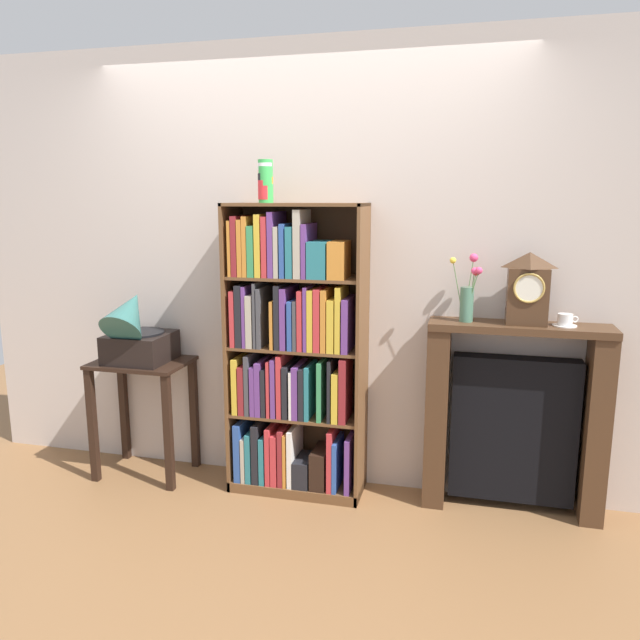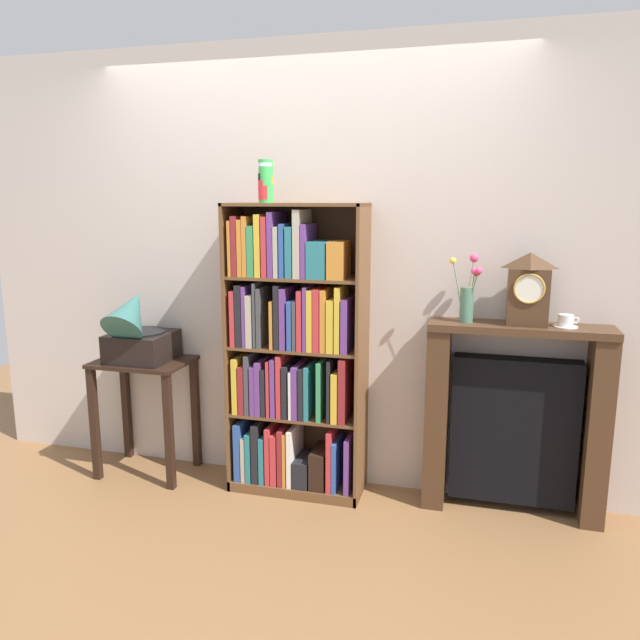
{
  "view_description": "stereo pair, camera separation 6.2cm",
  "coord_description": "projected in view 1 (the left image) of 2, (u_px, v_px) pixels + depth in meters",
  "views": [
    {
      "loc": [
        0.96,
        -3.21,
        1.71
      ],
      "look_at": [
        0.14,
        0.07,
        1.04
      ],
      "focal_mm": 34.18,
      "sensor_mm": 36.0,
      "label": 1
    },
    {
      "loc": [
        1.02,
        -3.19,
        1.71
      ],
      "look_at": [
        0.14,
        0.07,
        1.04
      ],
      "focal_mm": 34.18,
      "sensor_mm": 36.0,
      "label": 2
    }
  ],
  "objects": [
    {
      "name": "ground_plane",
      "position": [
        295.0,
        494.0,
        3.62
      ],
      "size": [
        7.6,
        6.4,
        0.02
      ],
      "primitive_type": "cube",
      "color": "brown"
    },
    {
      "name": "side_table_left",
      "position": [
        143.0,
        392.0,
        3.78
      ],
      "size": [
        0.57,
        0.41,
        0.74
      ],
      "color": "black",
      "rests_on": "ground"
    },
    {
      "name": "mantel_clock",
      "position": [
        528.0,
        289.0,
        3.18
      ],
      "size": [
        0.21,
        0.15,
        0.38
      ],
      "color": "#472D1C",
      "rests_on": "fireplace_mantel"
    },
    {
      "name": "fireplace_mantel",
      "position": [
        514.0,
        419.0,
        3.35
      ],
      "size": [
        0.95,
        0.25,
        1.06
      ],
      "color": "#472D1C",
      "rests_on": "ground"
    },
    {
      "name": "cup_stack",
      "position": [
        265.0,
        181.0,
        3.32
      ],
      "size": [
        0.08,
        0.08,
        0.23
      ],
      "color": "green",
      "rests_on": "bookshelf"
    },
    {
      "name": "teacup_with_saucer",
      "position": [
        565.0,
        321.0,
        3.16
      ],
      "size": [
        0.13,
        0.12,
        0.07
      ],
      "color": "white",
      "rests_on": "fireplace_mantel"
    },
    {
      "name": "wall_back",
      "position": [
        325.0,
        270.0,
        3.6
      ],
      "size": [
        4.6,
        0.08,
        2.6
      ],
      "primitive_type": "cube",
      "color": "beige",
      "rests_on": "ground"
    },
    {
      "name": "flower_vase",
      "position": [
        468.0,
        295.0,
        3.26
      ],
      "size": [
        0.17,
        0.13,
        0.36
      ],
      "color": "#4C7A60",
      "rests_on": "fireplace_mantel"
    },
    {
      "name": "bookshelf",
      "position": [
        293.0,
        360.0,
        3.52
      ],
      "size": [
        0.78,
        0.33,
        1.69
      ],
      "color": "brown",
      "rests_on": "ground"
    },
    {
      "name": "gramophone",
      "position": [
        135.0,
        332.0,
        3.66
      ],
      "size": [
        0.36,
        0.46,
        0.51
      ],
      "color": "black",
      "rests_on": "side_table_left"
    }
  ]
}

